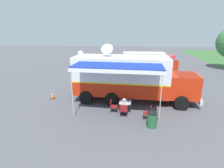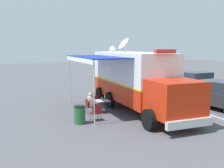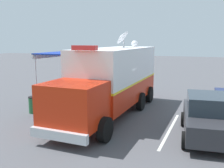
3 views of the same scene
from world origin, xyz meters
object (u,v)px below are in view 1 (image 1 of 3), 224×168
Objects in this scene: water_bottle at (126,101)px; traffic_cone at (53,95)px; trash_bin at (152,120)px; command_truck at (130,77)px; folding_chair_at_table at (124,110)px; car_behind_truck at (105,69)px; support_truck at (148,63)px; car_far_corner at (149,76)px; folding_chair_spare_by_truck at (149,112)px; folding_table at (125,103)px; seated_responder at (124,106)px; folding_chair_beside_table at (113,105)px.

traffic_cone is at bearing -108.30° from water_bottle.
command_truck is at bearing -162.72° from trash_bin.
folding_chair_at_table is 10.77m from car_behind_truck.
trash_bin is (1.86, 1.51, -0.38)m from water_bottle.
support_truck is (-9.86, 8.58, 1.11)m from traffic_cone.
car_far_corner is (-8.86, 0.76, 0.42)m from trash_bin.
folding_table is at bearing -123.37° from folding_chair_spare_by_truck.
water_bottle is at bearing 15.52° from car_behind_truck.
trash_bin is (1.30, 1.65, -0.20)m from seated_responder.
folding_chair_spare_by_truck is 0.70× the size of seated_responder.
folding_chair_at_table is at bearing 48.84° from folding_chair_beside_table.
command_truck is 3.28m from folding_chair_at_table.
car_far_corner is (-7.56, 2.41, 0.23)m from seated_responder.
folding_table is at bearing 98.39° from folding_chair_beside_table.
command_truck is at bearing 152.34° from folding_chair_beside_table.
water_bottle is 2.42m from trash_bin.
traffic_cone is (-2.57, -5.93, -0.37)m from seated_responder.
seated_responder is (0.49, 0.78, 0.14)m from folding_chair_beside_table.
car_behind_truck is at bearing 156.33° from traffic_cone.
folding_chair_at_table is at bearing -11.40° from water_bottle.
traffic_cone is 9.74m from car_far_corner.
water_bottle is 0.39× the size of traffic_cone.
folding_chair_beside_table is at bearing -126.24° from trash_bin.
folding_table is 7.34m from car_far_corner.
water_bottle is at bearing -123.28° from folding_chair_spare_by_truck.
command_truck is 2.45m from water_bottle.
folding_chair_spare_by_truck is 0.13× the size of support_truck.
command_truck is 42.99× the size of water_bottle.
folding_chair_spare_by_truck is (3.12, 1.18, -1.43)m from command_truck.
car_far_corner is at bearing 162.01° from water_bottle.
seated_responder is 12.73m from support_truck.
car_behind_truck is (-7.70, 3.38, 0.60)m from traffic_cone.
command_truck reaches higher than folding_chair_at_table.
folding_chair_at_table is 2.00m from trash_bin.
support_truck is at bearing 163.98° from folding_chair_beside_table.
seated_responder is at bearing -17.70° from car_far_corner.
trash_bin is at bearing 17.28° from command_truck.
folding_chair_beside_table is (-0.67, -0.77, 0.00)m from folding_chair_at_table.
folding_table is (2.12, -0.33, -1.27)m from command_truck.
support_truck reaches higher than folding_chair_at_table.
folding_chair_beside_table is (0.07, -0.92, -0.32)m from water_bottle.
command_truck reaches higher than folding_chair_spare_by_truck.
car_behind_truck reaches higher than traffic_cone.
folding_table is 0.98× the size of folding_chair_beside_table.
folding_chair_beside_table reaches higher than traffic_cone.
water_bottle is (2.17, -0.26, -1.11)m from command_truck.
command_truck reaches higher than support_truck.
support_truck is 1.59× the size of car_far_corner.
seated_responder is 0.29× the size of car_behind_truck.
car_far_corner reaches higher than folding_chair_beside_table.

